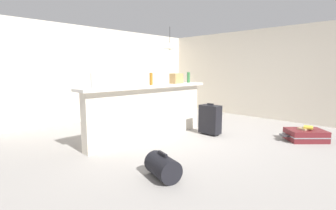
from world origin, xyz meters
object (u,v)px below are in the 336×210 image
object	(u,v)px
bottle_amber	(151,79)
pendant_lamp	(170,46)
bottle_white	(93,81)
book_stack	(306,128)
dining_chair_near_partition	(180,102)
duffel_bag_black	(163,167)
dining_table	(170,96)
suitcase_flat_maroon	(306,135)
suitcase_upright_black	(210,119)
grocery_bag	(176,78)
bottle_green	(188,77)

from	to	relation	value
bottle_amber	pendant_lamp	distance (m)	2.14
bottle_white	book_stack	distance (m)	4.08
dining_chair_near_partition	duffel_bag_black	world-z (taller)	dining_chair_near_partition
dining_table	book_stack	bearing A→B (deg)	-85.27
suitcase_flat_maroon	duffel_bag_black	bearing A→B (deg)	166.25
bottle_white	dining_chair_near_partition	distance (m)	3.02
bottle_amber	duffel_bag_black	bearing A→B (deg)	-127.56
dining_table	bottle_amber	bearing A→B (deg)	-146.08
suitcase_upright_black	duffel_bag_black	bearing A→B (deg)	-159.27
suitcase_flat_maroon	suitcase_upright_black	distance (m)	1.86
grocery_bag	duffel_bag_black	size ratio (longest dim) A/B	0.48
bottle_green	pendant_lamp	size ratio (longest dim) A/B	0.39
suitcase_flat_maroon	duffel_bag_black	xyz separation A→B (m)	(-3.14, 0.77, 0.04)
bottle_white	dining_table	distance (m)	3.25
bottle_amber	suitcase_flat_maroon	distance (m)	3.20
dining_table	duffel_bag_black	size ratio (longest dim) A/B	2.02
dining_table	dining_chair_near_partition	size ratio (longest dim) A/B	1.18
dining_table	dining_chair_near_partition	world-z (taller)	dining_chair_near_partition
bottle_amber	suitcase_upright_black	world-z (taller)	bottle_amber
dining_table	book_stack	xyz separation A→B (m)	(0.28, -3.43, -0.40)
bottle_white	grocery_bag	size ratio (longest dim) A/B	0.98
grocery_bag	suitcase_flat_maroon	distance (m)	2.81
dining_table	pendant_lamp	distance (m)	1.35
suitcase_flat_maroon	bottle_white	bearing A→B (deg)	145.15
bottle_white	duffel_bag_black	bearing A→B (deg)	-86.12
suitcase_flat_maroon	duffel_bag_black	distance (m)	3.23
suitcase_upright_black	bottle_green	bearing A→B (deg)	76.83
dining_table	suitcase_upright_black	size ratio (longest dim) A/B	1.64
pendant_lamp	duffel_bag_black	distance (m)	4.25
suitcase_upright_black	pendant_lamp	bearing A→B (deg)	71.72
suitcase_upright_black	dining_chair_near_partition	bearing A→B (deg)	68.26
grocery_bag	dining_table	distance (m)	1.58
dining_table	bottle_green	bearing A→B (deg)	-113.70
bottle_white	grocery_bag	distance (m)	2.02
suitcase_upright_black	bottle_white	bearing A→B (deg)	164.62
pendant_lamp	suitcase_upright_black	size ratio (longest dim) A/B	0.92
dining_chair_near_partition	suitcase_flat_maroon	distance (m)	2.99
bottle_amber	bottle_green	xyz separation A→B (m)	(1.25, 0.09, 0.00)
suitcase_flat_maroon	suitcase_upright_black	size ratio (longest dim) A/B	1.25
bottle_green	dining_chair_near_partition	world-z (taller)	bottle_green
bottle_white	bottle_green	size ratio (longest dim) A/B	1.06
pendant_lamp	book_stack	size ratio (longest dim) A/B	2.07
bottle_green	dining_chair_near_partition	xyz separation A→B (m)	(0.35, 0.57, -0.68)
bottle_green	duffel_bag_black	world-z (taller)	bottle_green
duffel_bag_black	book_stack	size ratio (longest dim) A/B	1.82
grocery_bag	dining_table	world-z (taller)	grocery_bag
bottle_green	suitcase_flat_maroon	distance (m)	2.70
grocery_bag	suitcase_upright_black	distance (m)	1.14
bottle_green	grocery_bag	world-z (taller)	bottle_green
bottle_amber	dining_table	bearing A→B (deg)	33.92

